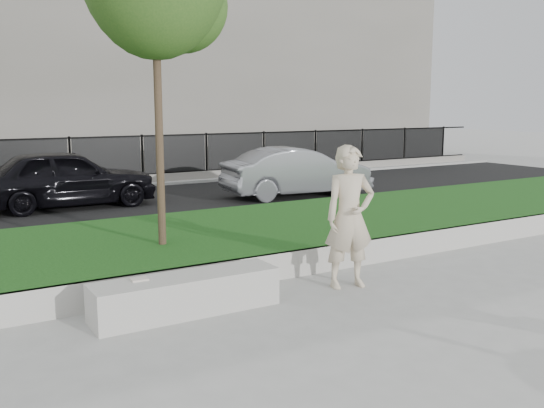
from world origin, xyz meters
TOP-DOWN VIEW (x-y plane):
  - ground at (0.00, 0.00)m, footprint 90.00×90.00m
  - grass_bank at (0.00, 3.00)m, footprint 34.00×4.00m
  - grass_kerb at (0.00, 1.04)m, footprint 34.00×0.08m
  - street at (0.00, 8.50)m, footprint 34.00×7.00m
  - far_pavement at (0.00, 13.00)m, footprint 34.00×3.00m
  - iron_fence at (0.00, 12.00)m, footprint 32.00×0.30m
  - building_facade at (0.00, 20.00)m, footprint 34.00×10.00m
  - stone_bench at (-1.89, 0.40)m, footprint 2.33×0.58m
  - man at (0.51, 0.25)m, footprint 0.82×0.63m
  - book at (-2.44, 0.50)m, footprint 0.21×0.16m
  - car_dark at (-1.42, 8.88)m, footprint 4.27×1.73m
  - car_silver at (4.43, 7.50)m, footprint 4.22×1.86m

SIDE VIEW (x-z plane):
  - ground at x=0.00m, z-range 0.00..0.00m
  - street at x=0.00m, z-range 0.00..0.04m
  - far_pavement at x=0.00m, z-range 0.00..0.12m
  - grass_bank at x=0.00m, z-range 0.00..0.40m
  - grass_kerb at x=0.00m, z-range 0.00..0.40m
  - stone_bench at x=-1.89m, z-range 0.00..0.48m
  - book at x=-2.44m, z-range 0.48..0.50m
  - iron_fence at x=0.00m, z-range -0.21..1.29m
  - car_silver at x=4.43m, z-range 0.04..1.39m
  - car_dark at x=-1.42m, z-range 0.04..1.49m
  - man at x=0.51m, z-range 0.00..2.00m
  - building_facade at x=0.00m, z-range 0.00..10.00m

